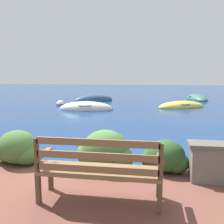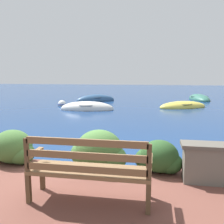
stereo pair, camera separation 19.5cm
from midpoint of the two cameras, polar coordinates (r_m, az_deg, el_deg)
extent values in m
plane|color=navy|center=(5.08, -3.20, -13.85)|extent=(80.00, 80.00, 0.00)
cube|color=brown|center=(4.00, -14.25, -14.04)|extent=(0.06, 0.06, 0.40)
cube|color=brown|center=(3.68, 10.06, -15.94)|extent=(0.06, 0.06, 0.40)
cube|color=brown|center=(3.65, -17.04, -16.43)|extent=(0.06, 0.06, 0.40)
cube|color=brown|center=(3.31, 10.06, -18.97)|extent=(0.06, 0.06, 0.40)
cube|color=brown|center=(3.48, -3.45, -13.27)|extent=(1.66, 0.48, 0.05)
cube|color=brown|center=(3.25, -4.34, -12.91)|extent=(1.57, 0.04, 0.09)
cube|color=brown|center=(3.19, -4.38, -9.99)|extent=(1.57, 0.04, 0.09)
cube|color=brown|center=(3.14, -4.41, -6.97)|extent=(1.57, 0.04, 0.09)
cube|color=brown|center=(3.48, -17.39, -9.31)|extent=(0.06, 0.04, 0.45)
cube|color=brown|center=(3.11, 10.30, -11.20)|extent=(0.06, 0.04, 0.45)
cube|color=brown|center=(3.67, -15.85, -9.03)|extent=(0.07, 0.43, 0.05)
cube|color=brown|center=(3.33, 10.26, -10.70)|extent=(0.07, 0.43, 0.05)
ellipsoid|color=#426B33|center=(5.24, -20.77, -7.37)|extent=(0.77, 0.69, 0.65)
ellipsoid|color=#426B33|center=(5.42, -22.35, -7.98)|extent=(0.58, 0.52, 0.46)
ellipsoid|color=#426B33|center=(5.15, -19.06, -8.90)|extent=(0.54, 0.48, 0.42)
ellipsoid|color=#426B33|center=(4.58, -1.72, -8.59)|extent=(0.86, 0.77, 0.73)
ellipsoid|color=#426B33|center=(4.73, -4.39, -9.44)|extent=(0.64, 0.58, 0.51)
ellipsoid|color=#426B33|center=(4.55, 0.86, -10.44)|extent=(0.60, 0.54, 0.47)
ellipsoid|color=#284C23|center=(4.57, 12.00, -9.85)|extent=(0.68, 0.61, 0.58)
ellipsoid|color=#284C23|center=(4.64, 9.60, -10.59)|extent=(0.51, 0.46, 0.41)
ellipsoid|color=#284C23|center=(4.58, 14.13, -11.22)|extent=(0.47, 0.43, 0.37)
ellipsoid|color=silver|center=(13.65, -5.30, 0.76)|extent=(3.01, 1.49, 0.82)
torus|color=gray|center=(13.63, -5.31, 1.70)|extent=(1.30, 1.30, 0.07)
cube|color=#846647|center=(13.57, -3.49, 1.57)|extent=(0.23, 0.94, 0.04)
cube|color=#846647|center=(13.69, -6.81, 1.58)|extent=(0.23, 0.94, 0.04)
ellipsoid|color=#DBC64C|center=(15.04, 16.24, 1.14)|extent=(3.09, 2.27, 0.68)
torus|color=olive|center=(15.01, 16.27, 1.84)|extent=(1.48, 1.48, 0.07)
cube|color=#846647|center=(15.26, 17.64, 1.77)|extent=(0.49, 0.83, 0.04)
cube|color=#846647|center=(14.82, 15.08, 1.69)|extent=(0.49, 0.83, 0.04)
ellipsoid|color=#2D517A|center=(17.74, -3.43, 2.63)|extent=(2.86, 2.46, 0.86)
torus|color=#2D4157|center=(17.71, -3.43, 3.39)|extent=(1.31, 1.31, 0.07)
cube|color=#846647|center=(17.55, -4.73, 3.22)|extent=(0.53, 0.65, 0.04)
cube|color=#846647|center=(17.86, -2.37, 3.34)|extent=(0.53, 0.65, 0.04)
ellipsoid|color=#336B5B|center=(19.97, 19.56, 2.80)|extent=(1.67, 3.29, 0.74)
torus|color=#304F46|center=(19.96, 19.59, 3.38)|extent=(1.40, 1.40, 0.07)
cube|color=#846647|center=(19.51, 20.01, 3.16)|extent=(0.99, 0.26, 0.04)
cube|color=#846647|center=(20.33, 19.25, 3.40)|extent=(0.99, 0.26, 0.04)
sphere|color=white|center=(15.68, -11.00, 1.76)|extent=(0.49, 0.49, 0.49)
torus|color=navy|center=(15.68, -11.00, 1.76)|extent=(0.54, 0.54, 0.06)
camera|label=1|loc=(0.10, -89.48, 0.08)|focal=40.00mm
camera|label=2|loc=(0.10, 90.52, -0.08)|focal=40.00mm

